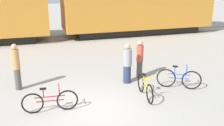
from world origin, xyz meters
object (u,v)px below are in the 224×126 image
(person_in_tan, at_px, (16,66))
(person_in_red, at_px, (140,59))
(bicycle_blue, at_px, (179,79))
(person_in_grey, at_px, (127,64))
(bicycle_yellow, at_px, (145,88))
(bicycle_maroon, at_px, (50,101))
(freight_train, at_px, (54,2))

(person_in_tan, distance_m, person_in_red, 5.04)
(bicycle_blue, distance_m, person_in_red, 1.93)
(bicycle_blue, bearing_deg, person_in_grey, 146.30)
(bicycle_blue, xyz_separation_m, bicycle_yellow, (-1.60, -0.37, -0.03))
(bicycle_maroon, bearing_deg, person_in_grey, 26.55)
(person_in_tan, bearing_deg, person_in_red, -85.31)
(person_in_grey, bearing_deg, bicycle_maroon, -86.88)
(bicycle_blue, distance_m, person_in_grey, 2.13)
(bicycle_yellow, xyz_separation_m, person_in_red, (0.61, 1.96, 0.48))
(bicycle_maroon, distance_m, person_in_grey, 3.66)
(bicycle_maroon, distance_m, bicycle_yellow, 3.38)
(freight_train, height_order, bicycle_yellow, freight_train)
(freight_train, height_order, person_in_grey, freight_train)
(bicycle_maroon, distance_m, person_in_tan, 2.51)
(person_in_grey, bearing_deg, person_in_tan, -121.28)
(person_in_tan, bearing_deg, bicycle_maroon, -148.38)
(bicycle_yellow, relative_size, person_in_tan, 0.94)
(bicycle_blue, height_order, person_in_grey, person_in_grey)
(freight_train, relative_size, person_in_grey, 14.42)
(bicycle_blue, height_order, person_in_red, person_in_red)
(bicycle_yellow, bearing_deg, person_in_tan, 154.39)
(bicycle_maroon, xyz_separation_m, person_in_tan, (-1.04, 2.21, 0.57))
(person_in_grey, distance_m, person_in_tan, 4.33)
(bicycle_blue, relative_size, person_in_grey, 0.91)
(person_in_grey, height_order, person_in_tan, person_in_tan)
(freight_train, xyz_separation_m, person_in_red, (2.65, -8.93, -1.77))
(bicycle_maroon, bearing_deg, bicycle_yellow, 1.66)
(person_in_tan, xyz_separation_m, person_in_red, (5.03, -0.15, -0.10))
(bicycle_maroon, bearing_deg, bicycle_blue, 5.35)
(freight_train, bearing_deg, person_in_grey, -78.51)
(bicycle_yellow, relative_size, person_in_grey, 1.03)
(freight_train, bearing_deg, bicycle_maroon, -96.97)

